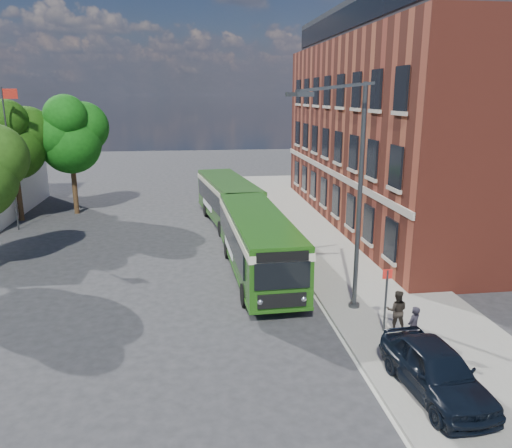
{
  "coord_description": "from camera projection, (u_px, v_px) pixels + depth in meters",
  "views": [
    {
      "loc": [
        -1.23,
        -20.17,
        8.53
      ],
      "look_at": [
        1.96,
        4.03,
        2.2
      ],
      "focal_mm": 35.0,
      "sensor_mm": 36.0,
      "label": 1
    }
  ],
  "objects": [
    {
      "name": "bus_front",
      "position": [
        257.0,
        238.0,
        24.04
      ],
      "size": [
        2.97,
        11.34,
        3.02
      ],
      "color": "#1F5012",
      "rests_on": "ground"
    },
    {
      "name": "pedestrian_b",
      "position": [
        397.0,
        311.0,
        18.13
      ],
      "size": [
        0.91,
        0.82,
        1.55
      ],
      "primitive_type": "imported",
      "rotation": [
        0.0,
        0.0,
        2.78
      ],
      "color": "black",
      "rests_on": "pavement"
    },
    {
      "name": "tree_mid",
      "position": [
        13.0,
        139.0,
        33.5
      ],
      "size": [
        4.92,
        4.68,
        8.3
      ],
      "color": "#372214",
      "rests_on": "ground"
    },
    {
      "name": "brick_office",
      "position": [
        419.0,
        119.0,
        33.19
      ],
      "size": [
        12.1,
        26.0,
        14.2
      ],
      "color": "maroon",
      "rests_on": "ground"
    },
    {
      "name": "ground",
      "position": [
        223.0,
        298.0,
        21.65
      ],
      "size": [
        120.0,
        120.0,
        0.0
      ],
      "primitive_type": "plane",
      "color": "#2B2B2D",
      "rests_on": "ground"
    },
    {
      "name": "bus_rear",
      "position": [
        228.0,
        197.0,
        33.82
      ],
      "size": [
        3.93,
        10.48,
        3.02
      ],
      "color": "#244F17",
      "rests_on": "ground"
    },
    {
      "name": "parked_car",
      "position": [
        436.0,
        370.0,
        14.27
      ],
      "size": [
        2.07,
        4.5,
        1.49
      ],
      "primitive_type": "imported",
      "rotation": [
        0.0,
        0.0,
        0.07
      ],
      "color": "black",
      "rests_on": "pavement"
    },
    {
      "name": "tree_right",
      "position": [
        71.0,
        134.0,
        35.51
      ],
      "size": [
        5.09,
        4.84,
        8.6
      ],
      "color": "#372214",
      "rests_on": "ground"
    },
    {
      "name": "pavement",
      "position": [
        330.0,
        239.0,
        30.2
      ],
      "size": [
        6.0,
        48.0,
        0.15
      ],
      "primitive_type": "cube",
      "color": "gray",
      "rests_on": "ground"
    },
    {
      "name": "pedestrian_a",
      "position": [
        413.0,
        327.0,
        16.87
      ],
      "size": [
        0.66,
        0.6,
        1.51
      ],
      "primitive_type": "imported",
      "rotation": [
        0.0,
        0.0,
        3.7
      ],
      "color": "black",
      "rests_on": "pavement"
    },
    {
      "name": "street_lamp",
      "position": [
        351.0,
        195.0,
        19.14
      ],
      "size": [
        2.96,
        2.38,
        9.0
      ],
      "color": "#36393B",
      "rests_on": "ground"
    },
    {
      "name": "kerb_line",
      "position": [
        280.0,
        242.0,
        29.83
      ],
      "size": [
        0.12,
        48.0,
        0.01
      ],
      "primitive_type": "cube",
      "color": "beige",
      "rests_on": "ground"
    },
    {
      "name": "bus_stop_sign",
      "position": [
        386.0,
        296.0,
        17.95
      ],
      "size": [
        0.35,
        0.08,
        2.52
      ],
      "color": "#36393B",
      "rests_on": "ground"
    },
    {
      "name": "flagpole",
      "position": [
        10.0,
        154.0,
        31.31
      ],
      "size": [
        0.95,
        0.1,
        9.0
      ],
      "color": "#36393B",
      "rests_on": "ground"
    }
  ]
}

